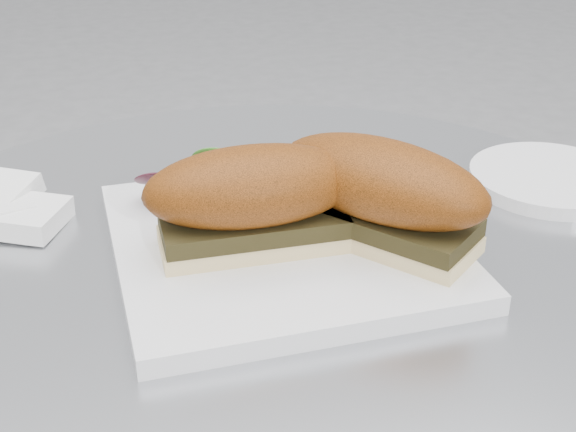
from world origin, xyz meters
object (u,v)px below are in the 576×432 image
plate (281,243)px  sandwich_left (253,197)px  saucer (550,179)px  sandwich_right (380,191)px

plate → sandwich_left: size_ratio=1.57×
plate → saucer: bearing=12.3°
saucer → sandwich_left: bearing=-166.4°
sandwich_left → saucer: size_ratio=1.11×
plate → sandwich_left: (-0.02, -0.01, 0.05)m
sandwich_right → plate: bearing=-150.1°
sandwich_left → saucer: sandwich_left is taller
sandwich_right → saucer: 0.22m
plate → saucer: plate is taller
sandwich_left → sandwich_right: (0.10, -0.01, 0.00)m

